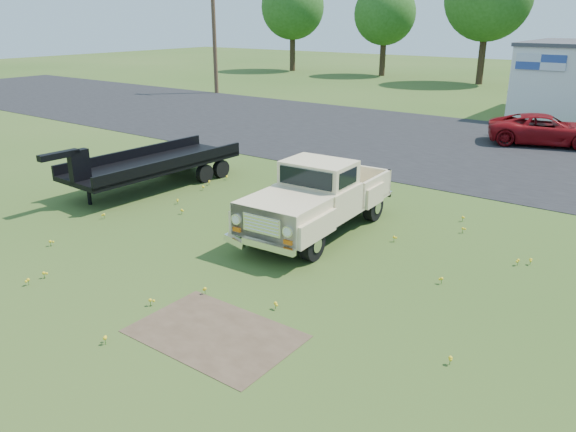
{
  "coord_description": "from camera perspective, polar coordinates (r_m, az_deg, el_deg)",
  "views": [
    {
      "loc": [
        7.89,
        -9.4,
        5.5
      ],
      "look_at": [
        0.21,
        1.0,
        0.87
      ],
      "focal_mm": 35.0,
      "sensor_mm": 36.0,
      "label": 1
    }
  ],
  "objects": [
    {
      "name": "red_pickup",
      "position": [
        27.9,
        24.64,
        7.94
      ],
      "size": [
        5.3,
        3.69,
        1.34
      ],
      "primitive_type": "imported",
      "rotation": [
        0.0,
        0.0,
        1.91
      ],
      "color": "maroon",
      "rests_on": "ground"
    },
    {
      "name": "vintage_pickup_truck",
      "position": [
        14.84,
        3.09,
        1.94
      ],
      "size": [
        2.38,
        5.53,
        1.97
      ],
      "primitive_type": null,
      "rotation": [
        0.0,
        0.0,
        0.05
      ],
      "color": "beige",
      "rests_on": "ground"
    },
    {
      "name": "dirt_patch_a",
      "position": [
        10.59,
        -7.42,
        -11.79
      ],
      "size": [
        3.0,
        2.0,
        0.01
      ],
      "primitive_type": "cube",
      "color": "#483626",
      "rests_on": "ground"
    },
    {
      "name": "asphalt_lot",
      "position": [
        26.23,
        18.22,
        6.6
      ],
      "size": [
        90.0,
        14.0,
        0.02
      ],
      "primitive_type": "cube",
      "color": "black",
      "rests_on": "ground"
    },
    {
      "name": "utility_pole_west",
      "position": [
        43.37,
        -7.53,
        18.34
      ],
      "size": [
        1.6,
        0.3,
        9.0
      ],
      "color": "#463220",
      "rests_on": "ground"
    },
    {
      "name": "treeline_b",
      "position": [
        56.67,
        9.83,
        19.58
      ],
      "size": [
        5.76,
        5.76,
        8.57
      ],
      "color": "#332517",
      "rests_on": "ground"
    },
    {
      "name": "dirt_patch_b",
      "position": [
        17.17,
        -0.98,
        0.99
      ],
      "size": [
        2.2,
        1.6,
        0.01
      ],
      "primitive_type": "cube",
      "color": "#483626",
      "rests_on": "ground"
    },
    {
      "name": "ground",
      "position": [
        13.45,
        -3.27,
        -4.48
      ],
      "size": [
        140.0,
        140.0,
        0.0
      ],
      "primitive_type": "plane",
      "color": "#2F4F19",
      "rests_on": "ground"
    },
    {
      "name": "flatbed_trailer",
      "position": [
        19.5,
        -13.53,
        5.5
      ],
      "size": [
        2.48,
        6.73,
        1.81
      ],
      "primitive_type": null,
      "rotation": [
        0.0,
        0.0,
        -0.04
      ],
      "color": "black",
      "rests_on": "ground"
    },
    {
      "name": "treeline_a",
      "position": [
        61.07,
        0.47,
        20.43
      ],
      "size": [
        6.4,
        6.4,
        9.52
      ],
      "color": "#332517",
      "rests_on": "ground"
    }
  ]
}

